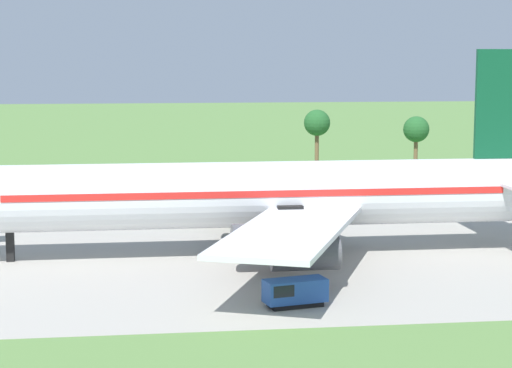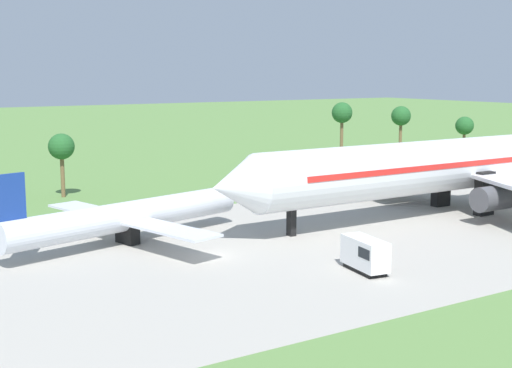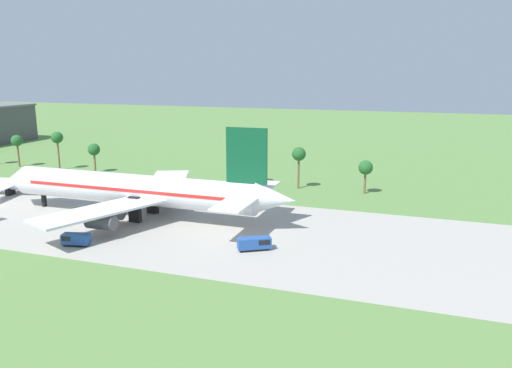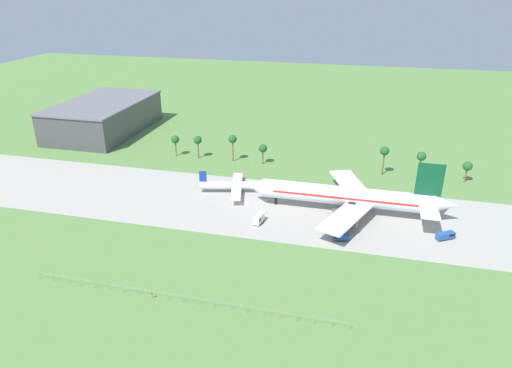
{
  "view_description": "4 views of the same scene",
  "coord_description": "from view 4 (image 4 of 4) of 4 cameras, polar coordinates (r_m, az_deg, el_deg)",
  "views": [
    {
      "loc": [
        23.36,
        -84.81,
        19.17
      ],
      "look_at": [
        34.54,
        2.9,
        6.96
      ],
      "focal_mm": 65.0,
      "sensor_mm": 36.0,
      "label": 1
    },
    {
      "loc": [
        -31.57,
        -57.37,
        17.27
      ],
      "look_at": [
        6.75,
        2.9,
        5.96
      ],
      "focal_mm": 50.0,
      "sensor_mm": 36.0,
      "label": 2
    },
    {
      "loc": [
        92.74,
        -85.04,
        30.52
      ],
      "look_at": [
        62.32,
        2.9,
        9.12
      ],
      "focal_mm": 35.0,
      "sensor_mm": 36.0,
      "label": 3
    },
    {
      "loc": [
        38.74,
        -137.61,
        71.82
      ],
      "look_at": [
        3.56,
        5.0,
        6.0
      ],
      "focal_mm": 32.0,
      "sensor_mm": 36.0,
      "label": 4
    }
  ],
  "objects": [
    {
      "name": "regional_aircraft",
      "position": [
        167.85,
        -2.47,
        -0.17
      ],
      "size": [
        27.24,
        24.73,
        8.44
      ],
      "color": "silver",
      "rests_on": "ground_plane"
    },
    {
      "name": "ground_plane",
      "position": [
        159.98,
        -1.67,
        -2.55
      ],
      "size": [
        600.0,
        600.0,
        0.0
      ],
      "primitive_type": "plane",
      "color": "#5B8442"
    },
    {
      "name": "perimeter_fence",
      "position": [
        115.22,
        -9.17,
        -13.87
      ],
      "size": [
        80.1,
        0.1,
        2.1
      ],
      "color": "gray",
      "rests_on": "ground_plane"
    },
    {
      "name": "fuel_truck",
      "position": [
        147.12,
        0.35,
        -4.38
      ],
      "size": [
        2.76,
        5.32,
        2.97
      ],
      "color": "black",
      "rests_on": "ground_plane"
    },
    {
      "name": "no_stopping_sign",
      "position": [
        118.14,
        -12.86,
        -13.38
      ],
      "size": [
        0.44,
        0.08,
        1.68
      ],
      "color": "gray",
      "rests_on": "ground_plane"
    },
    {
      "name": "jet_airliner",
      "position": [
        155.23,
        11.62,
        -1.53
      ],
      "size": [
        68.54,
        51.75,
        19.87
      ],
      "color": "white",
      "rests_on": "ground_plane"
    },
    {
      "name": "catering_van",
      "position": [
        140.45,
        10.49,
        -6.51
      ],
      "size": [
        5.14,
        3.02,
        2.17
      ],
      "color": "black",
      "rests_on": "ground_plane"
    },
    {
      "name": "palm_tree_row",
      "position": [
        189.52,
        5.57,
        4.43
      ],
      "size": [
        123.9,
        3.6,
        11.99
      ],
      "color": "brown",
      "rests_on": "ground_plane"
    },
    {
      "name": "baggage_tug",
      "position": [
        150.11,
        22.65,
        -5.97
      ],
      "size": [
        5.98,
        4.69,
        2.26
      ],
      "color": "black",
      "rests_on": "ground_plane"
    },
    {
      "name": "taxiway_strip",
      "position": [
        159.98,
        -1.67,
        -2.54
      ],
      "size": [
        320.0,
        44.0,
        0.02
      ],
      "color": "#A8A399",
      "rests_on": "ground_plane"
    },
    {
      "name": "terminal_building",
      "position": [
        248.54,
        -18.47,
        8.0
      ],
      "size": [
        36.72,
        61.2,
        15.82
      ],
      "color": "#47474C",
      "rests_on": "ground_plane"
    }
  ]
}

